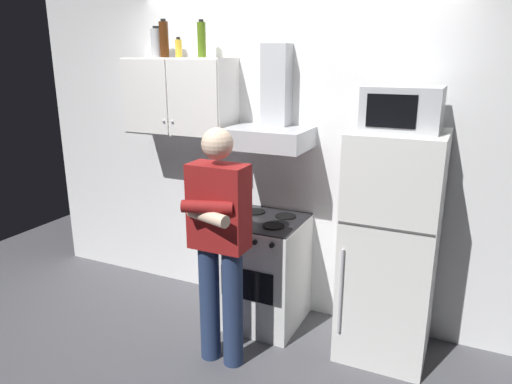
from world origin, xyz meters
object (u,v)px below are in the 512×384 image
microwave (403,109)px  bottle_olive_oil (202,39)px  bottle_spice_jar (179,48)px  refrigerator (390,247)px  upper_cabinet (180,96)px  range_hood (271,121)px  bottle_canister_steel (157,43)px  stove_oven (264,271)px  person_standing (219,241)px  bottle_rum_dark (164,39)px

microwave → bottle_olive_oil: 1.60m
bottle_olive_oil → bottle_spice_jar: size_ratio=1.79×
refrigerator → bottle_olive_oil: (-1.54, 0.13, 1.38)m
upper_cabinet → range_hood: 0.81m
refrigerator → bottle_canister_steel: bearing=175.8°
range_hood → bottle_spice_jar: bottle_spice_jar is taller
bottle_olive_oil → bottle_spice_jar: bearing=175.1°
stove_oven → person_standing: bearing=-94.7°
microwave → upper_cabinet: bearing=176.5°
bottle_canister_steel → bottle_rum_dark: size_ratio=0.83×
bottle_canister_steel → bottle_rum_dark: 0.10m
microwave → bottle_spice_jar: bearing=175.6°
stove_oven → bottle_canister_steel: bottle_canister_steel is taller
upper_cabinet → bottle_rum_dark: size_ratio=3.12×
bottle_olive_oil → bottle_spice_jar: 0.23m
stove_oven → microwave: 1.62m
microwave → person_standing: bearing=-148.0°
person_standing → bottle_olive_oil: bottle_olive_oil is taller
bottle_rum_dark → microwave: bearing=-2.9°
refrigerator → microwave: (-0.00, 0.02, 0.94)m
bottle_canister_steel → upper_cabinet: bearing=-5.3°
range_hood → refrigerator: range_hood is taller
upper_cabinet → person_standing: 1.35m
upper_cabinet → stove_oven: bearing=-8.9°
range_hood → bottle_rum_dark: bearing=-179.2°
refrigerator → bottle_rum_dark: size_ratio=5.55×
refrigerator → bottle_spice_jar: bearing=175.0°
person_standing → bottle_spice_jar: size_ratio=10.63×
upper_cabinet → range_hood: size_ratio=1.20×
range_hood → bottle_olive_oil: bearing=179.3°
upper_cabinet → refrigerator: (1.75, -0.12, -0.95)m
microwave → range_hood: bearing=173.5°
bottle_olive_oil → stove_oven: bearing=-12.9°
refrigerator → person_standing: size_ratio=0.98×
range_hood → person_standing: 1.01m
upper_cabinet → bottle_rum_dark: 0.45m
bottle_olive_oil → bottle_canister_steel: (-0.43, 0.01, -0.02)m
bottle_olive_oil → range_hood: bearing=-0.7°
person_standing → bottle_canister_steel: (-0.96, 0.75, 1.26)m
upper_cabinet → bottle_olive_oil: bottle_olive_oil is taller
microwave → person_standing: 1.45m
bottle_canister_steel → bottle_spice_jar: bearing=2.4°
range_hood → bottle_olive_oil: 0.83m
bottle_olive_oil → bottle_rum_dark: (-0.33, -0.02, 0.01)m
refrigerator → bottle_olive_oil: 2.07m
range_hood → person_standing: (-0.05, -0.73, -0.70)m
bottle_canister_steel → refrigerator: bearing=-4.2°
stove_oven → bottle_spice_jar: 1.88m
stove_oven → microwave: microwave is taller
upper_cabinet → range_hood: range_hood is taller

